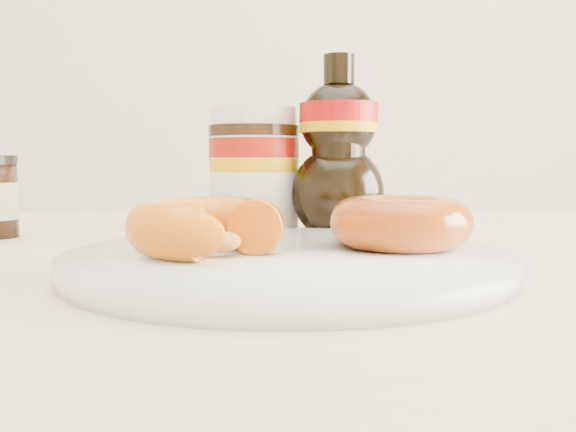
{
  "coord_description": "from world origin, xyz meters",
  "views": [
    {
      "loc": [
        0.06,
        -0.4,
        0.83
      ],
      "look_at": [
        0.05,
        0.08,
        0.79
      ],
      "focal_mm": 40.0,
      "sensor_mm": 36.0,
      "label": 1
    }
  ],
  "objects_px": {
    "donut_bitten": "(206,227)",
    "syrup_bottle": "(338,147)",
    "dining_table": "(221,360)",
    "donut_whole": "(401,222)",
    "nutella_jar": "(254,166)",
    "plate": "(288,261)"
  },
  "relations": [
    {
      "from": "donut_bitten",
      "to": "donut_whole",
      "type": "xyz_separation_m",
      "value": [
        0.14,
        0.03,
        -0.0
      ]
    },
    {
      "from": "donut_bitten",
      "to": "donut_whole",
      "type": "height_order",
      "value": "same"
    },
    {
      "from": "nutella_jar",
      "to": "plate",
      "type": "bearing_deg",
      "value": -81.07
    },
    {
      "from": "plate",
      "to": "donut_bitten",
      "type": "xyz_separation_m",
      "value": [
        -0.05,
        -0.01,
        0.03
      ]
    },
    {
      "from": "dining_table",
      "to": "donut_bitten",
      "type": "xyz_separation_m",
      "value": [
        0.0,
        -0.08,
        0.12
      ]
    },
    {
      "from": "dining_table",
      "to": "donut_whole",
      "type": "relative_size",
      "value": 13.83
    },
    {
      "from": "dining_table",
      "to": "donut_bitten",
      "type": "bearing_deg",
      "value": -89.99
    },
    {
      "from": "donut_bitten",
      "to": "syrup_bottle",
      "type": "bearing_deg",
      "value": 76.1
    },
    {
      "from": "nutella_jar",
      "to": "syrup_bottle",
      "type": "xyz_separation_m",
      "value": [
        0.09,
        -0.02,
        0.02
      ]
    },
    {
      "from": "plate",
      "to": "donut_whole",
      "type": "bearing_deg",
      "value": 14.12
    },
    {
      "from": "syrup_bottle",
      "to": "nutella_jar",
      "type": "bearing_deg",
      "value": 166.31
    },
    {
      "from": "nutella_jar",
      "to": "dining_table",
      "type": "bearing_deg",
      "value": -96.48
    },
    {
      "from": "donut_whole",
      "to": "nutella_jar",
      "type": "height_order",
      "value": "nutella_jar"
    },
    {
      "from": "dining_table",
      "to": "donut_whole",
      "type": "height_order",
      "value": "donut_whole"
    },
    {
      "from": "donut_whole",
      "to": "plate",
      "type": "bearing_deg",
      "value": -165.88
    },
    {
      "from": "donut_bitten",
      "to": "plate",
      "type": "bearing_deg",
      "value": 24.92
    },
    {
      "from": "donut_bitten",
      "to": "donut_whole",
      "type": "distance_m",
      "value": 0.14
    },
    {
      "from": "donut_whole",
      "to": "syrup_bottle",
      "type": "height_order",
      "value": "syrup_bottle"
    },
    {
      "from": "donut_bitten",
      "to": "donut_whole",
      "type": "bearing_deg",
      "value": 25.24
    },
    {
      "from": "dining_table",
      "to": "plate",
      "type": "relative_size",
      "value": 4.59
    },
    {
      "from": "donut_bitten",
      "to": "syrup_bottle",
      "type": "relative_size",
      "value": 0.58
    },
    {
      "from": "plate",
      "to": "donut_whole",
      "type": "relative_size",
      "value": 3.01
    }
  ]
}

